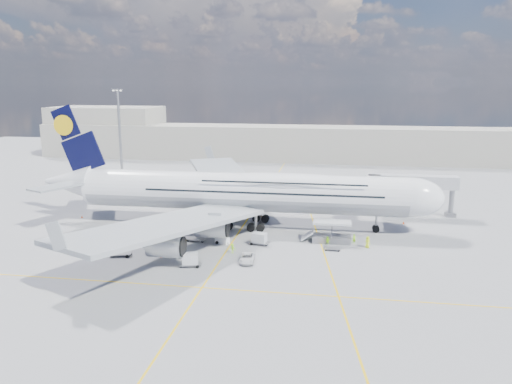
# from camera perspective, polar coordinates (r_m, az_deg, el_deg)

# --- Properties ---
(ground) EXTENTS (300.00, 300.00, 0.00)m
(ground) POSITION_cam_1_polar(r_m,az_deg,el_deg) (87.06, -2.72, -5.72)
(ground) COLOR gray
(ground) RESTS_ON ground
(taxi_line_main) EXTENTS (0.25, 220.00, 0.01)m
(taxi_line_main) POSITION_cam_1_polar(r_m,az_deg,el_deg) (87.06, -2.72, -5.72)
(taxi_line_main) COLOR yellow
(taxi_line_main) RESTS_ON ground
(taxi_line_cross) EXTENTS (120.00, 0.25, 0.01)m
(taxi_line_cross) POSITION_cam_1_polar(r_m,az_deg,el_deg) (68.86, -6.19, -10.81)
(taxi_line_cross) COLOR yellow
(taxi_line_cross) RESTS_ON ground
(taxi_line_diag) EXTENTS (14.16, 99.06, 0.01)m
(taxi_line_diag) POSITION_cam_1_polar(r_m,az_deg,el_deg) (94.94, 6.86, -4.25)
(taxi_line_diag) COLOR yellow
(taxi_line_diag) RESTS_ON ground
(airliner) EXTENTS (77.26, 79.15, 23.71)m
(airliner) POSITION_cam_1_polar(r_m,az_deg,el_deg) (94.69, -1.37, 0.09)
(airliner) COLOR white
(airliner) RESTS_ON ground
(jet_bridge) EXTENTS (18.80, 12.10, 8.50)m
(jet_bridge) POSITION_cam_1_polar(r_m,az_deg,el_deg) (104.62, 15.90, 0.79)
(jet_bridge) COLOR #B7B7BC
(jet_bridge) RESTS_ON ground
(cargo_loader) EXTENTS (8.53, 3.20, 3.67)m
(cargo_loader) POSITION_cam_1_polar(r_m,az_deg,el_deg) (87.72, 8.52, -4.85)
(cargo_loader) COLOR silver
(cargo_loader) RESTS_ON ground
(light_mast) EXTENTS (3.00, 0.70, 25.50)m
(light_mast) POSITION_cam_1_polar(r_m,az_deg,el_deg) (139.02, -15.29, 6.25)
(light_mast) COLOR gray
(light_mast) RESTS_ON ground
(terminal) EXTENTS (180.00, 16.00, 12.00)m
(terminal) POSITION_cam_1_polar(r_m,az_deg,el_deg) (178.03, 3.56, 5.59)
(terminal) COLOR #B2AD9E
(terminal) RESTS_ON ground
(hangar) EXTENTS (40.00, 22.00, 18.00)m
(hangar) POSITION_cam_1_polar(r_m,az_deg,el_deg) (201.67, -16.62, 6.75)
(hangar) COLOR #B2AD9E
(hangar) RESTS_ON ground
(tree_line) EXTENTS (160.00, 6.00, 8.00)m
(tree_line) POSITION_cam_1_polar(r_m,az_deg,el_deg) (223.31, 15.05, 6.06)
(tree_line) COLOR #193814
(tree_line) RESTS_ON ground
(dolly_row_a) EXTENTS (3.61, 2.47, 0.48)m
(dolly_row_a) POSITION_cam_1_polar(r_m,az_deg,el_deg) (82.97, -15.20, -6.81)
(dolly_row_a) COLOR gray
(dolly_row_a) RESTS_ON ground
(dolly_row_b) EXTENTS (3.36, 1.99, 0.47)m
(dolly_row_b) POSITION_cam_1_polar(r_m,az_deg,el_deg) (88.00, -6.85, -5.35)
(dolly_row_b) COLOR gray
(dolly_row_b) RESTS_ON ground
(dolly_row_c) EXTENTS (3.53, 2.44, 2.03)m
(dolly_row_c) POSITION_cam_1_polar(r_m,az_deg,el_deg) (76.16, -7.53, -7.65)
(dolly_row_c) COLOR gray
(dolly_row_c) RESTS_ON ground
(dolly_back) EXTENTS (3.46, 2.74, 1.94)m
(dolly_back) POSITION_cam_1_polar(r_m,az_deg,el_deg) (92.69, -11.21, -4.14)
(dolly_back) COLOR gray
(dolly_back) RESTS_ON ground
(dolly_nose_far) EXTENTS (2.71, 1.51, 0.39)m
(dolly_nose_far) POSITION_cam_1_polar(r_m,az_deg,el_deg) (83.75, 8.72, -6.38)
(dolly_nose_far) COLOR gray
(dolly_nose_far) RESTS_ON ground
(dolly_nose_near) EXTENTS (3.51, 2.40, 2.03)m
(dolly_nose_near) POSITION_cam_1_polar(r_m,az_deg,el_deg) (85.30, 0.38, -5.32)
(dolly_nose_near) COLOR gray
(dolly_nose_near) RESTS_ON ground
(baggage_tug) EXTENTS (2.66, 2.03, 1.51)m
(baggage_tug) POSITION_cam_1_polar(r_m,az_deg,el_deg) (86.10, -3.87, -5.48)
(baggage_tug) COLOR white
(baggage_tug) RESTS_ON ground
(catering_truck_inner) EXTENTS (6.64, 4.07, 3.70)m
(catering_truck_inner) POSITION_cam_1_polar(r_m,az_deg,el_deg) (112.55, -7.62, -0.71)
(catering_truck_inner) COLOR gray
(catering_truck_inner) RESTS_ON ground
(catering_truck_outer) EXTENTS (7.27, 3.17, 4.25)m
(catering_truck_outer) POSITION_cam_1_polar(r_m,az_deg,el_deg) (123.97, -3.35, 0.71)
(catering_truck_outer) COLOR gray
(catering_truck_outer) RESTS_ON ground
(service_van) EXTENTS (2.40, 4.68, 1.26)m
(service_van) POSITION_cam_1_polar(r_m,az_deg,el_deg) (77.40, -1.05, -7.57)
(service_van) COLOR silver
(service_van) RESTS_ON ground
(crew_nose) EXTENTS (0.67, 0.52, 1.64)m
(crew_nose) POSITION_cam_1_polar(r_m,az_deg,el_deg) (87.62, 11.16, -5.27)
(crew_nose) COLOR #A1FF1A
(crew_nose) RESTS_ON ground
(crew_loader) EXTENTS (0.92, 0.86, 1.51)m
(crew_loader) POSITION_cam_1_polar(r_m,az_deg,el_deg) (85.95, 8.19, -5.55)
(crew_loader) COLOR #96ED18
(crew_loader) RESTS_ON ground
(crew_wing) EXTENTS (0.82, 1.10, 1.73)m
(crew_wing) POSITION_cam_1_polar(r_m,az_deg,el_deg) (84.79, -9.41, -5.77)
(crew_wing) COLOR #ACFF1A
(crew_wing) RESTS_ON ground
(crew_van) EXTENTS (1.17, 1.12, 2.01)m
(crew_van) POSITION_cam_1_polar(r_m,az_deg,el_deg) (85.67, 12.63, -5.62)
(crew_van) COLOR #E6FF1A
(crew_van) RESTS_ON ground
(crew_tug) EXTENTS (1.08, 0.67, 1.61)m
(crew_tug) POSITION_cam_1_polar(r_m,az_deg,el_deg) (81.24, -2.71, -6.47)
(crew_tug) COLOR #A0FB1A
(crew_tug) RESTS_ON ground
(cone_nose) EXTENTS (0.41, 0.41, 0.52)m
(cone_nose) POSITION_cam_1_polar(r_m,az_deg,el_deg) (101.89, 16.51, -3.38)
(cone_nose) COLOR #F84C0D
(cone_nose) RESTS_ON ground
(cone_wing_left_inner) EXTENTS (0.41, 0.41, 0.53)m
(cone_wing_left_inner) POSITION_cam_1_polar(r_m,az_deg,el_deg) (102.68, -1.94, -2.74)
(cone_wing_left_inner) COLOR #F84C0D
(cone_wing_left_inner) RESTS_ON ground
(cone_wing_left_outer) EXTENTS (0.41, 0.41, 0.52)m
(cone_wing_left_outer) POSITION_cam_1_polar(r_m,az_deg,el_deg) (128.57, -5.40, 0.31)
(cone_wing_left_outer) COLOR #F84C0D
(cone_wing_left_outer) RESTS_ON ground
(cone_wing_right_inner) EXTENTS (0.45, 0.45, 0.58)m
(cone_wing_right_inner) POSITION_cam_1_polar(r_m,az_deg,el_deg) (84.85, -9.51, -6.18)
(cone_wing_right_inner) COLOR #F84C0D
(cone_wing_right_inner) RESTS_ON ground
(cone_wing_right_outer) EXTENTS (0.43, 0.43, 0.54)m
(cone_wing_right_outer) POSITION_cam_1_polar(r_m,az_deg,el_deg) (80.89, -10.79, -7.18)
(cone_wing_right_outer) COLOR #F84C0D
(cone_wing_right_outer) RESTS_ON ground
(cone_tail) EXTENTS (0.42, 0.42, 0.53)m
(cone_tail) POSITION_cam_1_polar(r_m,az_deg,el_deg) (107.98, -19.27, -2.68)
(cone_tail) COLOR #F84C0D
(cone_tail) RESTS_ON ground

